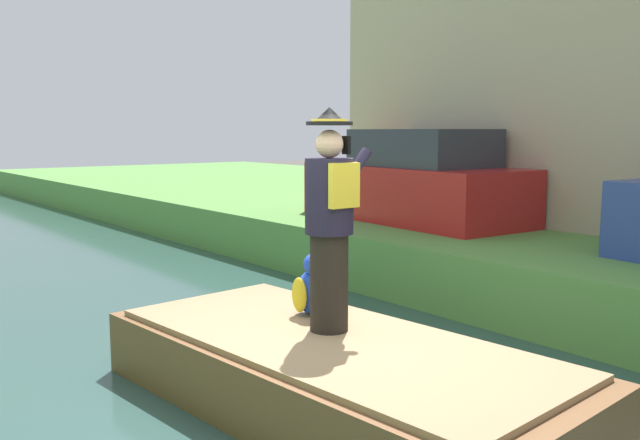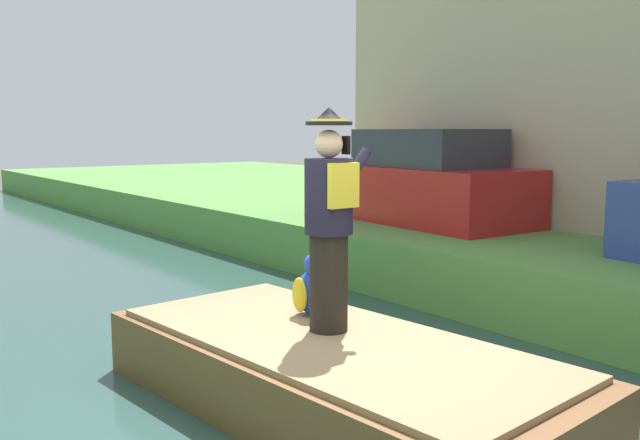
{
  "view_description": "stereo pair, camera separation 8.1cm",
  "coord_description": "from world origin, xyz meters",
  "px_view_note": "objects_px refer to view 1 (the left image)",
  "views": [
    {
      "loc": [
        -3.39,
        -4.18,
        2.37
      ],
      "look_at": [
        0.21,
        0.42,
        1.61
      ],
      "focal_mm": 38.48,
      "sensor_mm": 36.0,
      "label": 1
    },
    {
      "loc": [
        -3.33,
        -4.23,
        2.37
      ],
      "look_at": [
        0.21,
        0.42,
        1.61
      ],
      "focal_mm": 38.48,
      "sensor_mm": 36.0,
      "label": 2
    }
  ],
  "objects_px": {
    "boat": "(332,374)",
    "person_pirate": "(330,221)",
    "parked_car_red": "(415,182)",
    "parrot_plush": "(312,288)"
  },
  "relations": [
    {
      "from": "parrot_plush",
      "to": "parked_car_red",
      "type": "relative_size",
      "value": 0.14
    },
    {
      "from": "boat",
      "to": "parked_car_red",
      "type": "height_order",
      "value": "parked_car_red"
    },
    {
      "from": "person_pirate",
      "to": "parked_car_red",
      "type": "height_order",
      "value": "person_pirate"
    },
    {
      "from": "boat",
      "to": "parrot_plush",
      "type": "relative_size",
      "value": 7.62
    },
    {
      "from": "boat",
      "to": "person_pirate",
      "type": "relative_size",
      "value": 2.35
    },
    {
      "from": "person_pirate",
      "to": "parked_car_red",
      "type": "distance_m",
      "value": 5.91
    },
    {
      "from": "boat",
      "to": "person_pirate",
      "type": "distance_m",
      "value": 1.25
    },
    {
      "from": "boat",
      "to": "parrot_plush",
      "type": "xyz_separation_m",
      "value": [
        0.3,
        0.66,
        0.55
      ]
    },
    {
      "from": "person_pirate",
      "to": "parrot_plush",
      "type": "xyz_separation_m",
      "value": [
        0.19,
        0.49,
        -0.68
      ]
    },
    {
      "from": "person_pirate",
      "to": "parrot_plush",
      "type": "height_order",
      "value": "person_pirate"
    }
  ]
}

